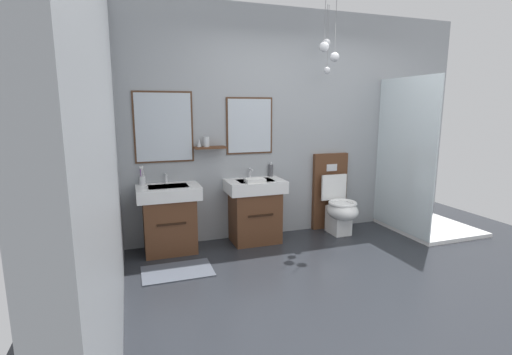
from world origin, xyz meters
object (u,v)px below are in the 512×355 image
toothbrush_cup (142,179)px  soap_dispenser (271,170)px  vanity_sink_right (255,209)px  folded_hand_towel (255,180)px  vanity_sink_left (169,217)px  shower_tray (420,201)px  toilet (336,203)px

toothbrush_cup → soap_dispenser: size_ratio=1.15×
vanity_sink_right → soap_dispenser: size_ratio=4.13×
soap_dispenser → folded_hand_towel: soap_dispenser is taller
vanity_sink_left → folded_hand_towel: bearing=-7.9°
vanity_sink_right → shower_tray: shower_tray is taller
vanity_sink_right → folded_hand_towel: folded_hand_towel is taller
vanity_sink_left → toothbrush_cup: 0.51m
vanity_sink_left → shower_tray: 3.16m
toothbrush_cup → shower_tray: bearing=-8.2°
toilet → toothbrush_cup: 2.40m
toothbrush_cup → shower_tray: 3.46m
vanity_sink_left → shower_tray: (3.15, -0.34, -0.00)m
vanity_sink_left → soap_dispenser: soap_dispenser is taller
soap_dispenser → folded_hand_towel: bearing=-136.0°
vanity_sink_right → toilet: (1.10, -0.01, -0.02)m
vanity_sink_left → shower_tray: bearing=-6.1°
toilet → soap_dispenser: 0.96m
vanity_sink_right → folded_hand_towel: (-0.04, -0.13, 0.37)m
shower_tray → toothbrush_cup: bearing=171.8°
vanity_sink_left → toothbrush_cup: bearing=149.2°
toilet → toothbrush_cup: (-2.36, 0.16, 0.43)m
soap_dispenser → shower_tray: shower_tray is taller
toilet → toothbrush_cup: toilet is taller
folded_hand_towel → toilet: bearing=6.3°
vanity_sink_left → toilet: bearing=-0.2°
toilet → vanity_sink_right: bearing=179.7°
toothbrush_cup → shower_tray: shower_tray is taller
vanity_sink_left → vanity_sink_right: same height
vanity_sink_right → soap_dispenser: 0.53m
vanity_sink_right → toilet: size_ratio=0.75×
folded_hand_towel → soap_dispenser: bearing=44.0°
shower_tray → folded_hand_towel: bearing=174.7°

